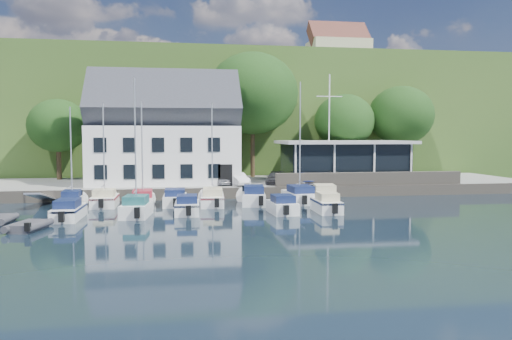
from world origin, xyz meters
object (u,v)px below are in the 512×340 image
object	(u,v)px
flagpole	(329,129)
boat_r1_3	(175,197)
car_dgrey	(275,178)
boat_r2_2	(187,204)
boat_r2_0	(69,209)
boat_r1_0	(71,155)
boat_r1_4	(212,152)
harbor_building	(165,138)
boat_r1_5	(253,195)
boat_r2_3	(282,204)
dinghy_1	(28,225)
car_silver	(219,179)
car_white	(238,179)
club_pavilion	(344,161)
boat_r1_2	(142,155)
boat_r1_7	(324,193)
boat_r2_1	(135,151)
boat_r2_4	(326,202)
car_blue	(303,178)
boat_r1_6	(300,149)
boat_r1_1	(104,153)

from	to	relation	value
flagpole	boat_r1_3	distance (m)	16.46
car_dgrey	boat_r2_2	distance (m)	13.98
car_dgrey	boat_r2_0	world-z (taller)	car_dgrey
boat_r1_0	boat_r1_4	distance (m)	10.99
harbor_building	boat_r1_5	bearing A→B (deg)	-51.58
boat_r1_4	boat_r2_3	xyz separation A→B (m)	(4.73, -4.97, -3.63)
harbor_building	dinghy_1	size ratio (longest dim) A/B	4.95
car_silver	car_dgrey	bearing A→B (deg)	-16.77
harbor_building	boat_r2_0	xyz separation A→B (m)	(-6.08, -14.48, -4.66)
car_white	flagpole	distance (m)	9.89
club_pavilion	dinghy_1	world-z (taller)	club_pavilion
harbor_building	boat_r1_5	size ratio (longest dim) A/B	2.51
harbor_building	boat_r2_3	xyz separation A→B (m)	(8.70, -14.24, -4.66)
flagpole	boat_r2_2	xyz separation A→B (m)	(-13.63, -10.11, -5.50)
boat_r2_2	boat_r1_2	bearing A→B (deg)	130.16
boat_r1_7	boat_r2_3	distance (m)	6.86
car_silver	boat_r2_1	world-z (taller)	boat_r2_1
boat_r1_2	boat_r1_3	world-z (taller)	boat_r1_2
flagpole	boat_r1_0	distance (m)	23.20
boat_r1_0	car_dgrey	bearing A→B (deg)	14.79
boat_r2_0	boat_r2_2	size ratio (longest dim) A/B	1.22
boat_r1_3	boat_r2_4	bearing A→B (deg)	-24.78
car_dgrey	boat_r2_0	bearing A→B (deg)	-126.00
boat_r2_1	car_dgrey	bearing A→B (deg)	49.71
boat_r1_7	boat_r2_1	bearing A→B (deg)	-152.99
car_blue	dinghy_1	bearing A→B (deg)	-148.97
boat_r2_2	boat_r1_6	bearing A→B (deg)	27.94
boat_r1_0	boat_r2_0	distance (m)	6.81
boat_r1_4	dinghy_1	distance (m)	15.17
boat_r1_0	boat_r1_3	world-z (taller)	boat_r1_0
boat_r1_2	boat_r2_0	bearing A→B (deg)	-132.04
club_pavilion	car_silver	distance (m)	13.26
boat_r1_7	boat_r2_3	xyz separation A→B (m)	(-4.61, -5.08, -0.09)
club_pavilion	boat_r1_4	world-z (taller)	boat_r1_4
boat_r1_5	boat_r1_7	world-z (taller)	boat_r1_5
boat_r1_5	car_white	bearing A→B (deg)	102.58
boat_r1_1	dinghy_1	size ratio (longest dim) A/B	2.93
car_white	car_blue	world-z (taller)	car_blue
club_pavilion	car_silver	xyz separation A→B (m)	(-12.98, -2.28, -1.49)
club_pavilion	boat_r2_3	distance (m)	16.76
boat_r1_0	boat_r1_7	distance (m)	20.60
club_pavilion	boat_r1_1	world-z (taller)	boat_r1_1
boat_r2_1	boat_r2_3	size ratio (longest dim) A/B	1.97
dinghy_1	boat_r1_1	bearing A→B (deg)	86.24
dinghy_1	car_blue	bearing A→B (deg)	49.88
car_silver	car_dgrey	distance (m)	5.44
harbor_building	boat_r1_6	bearing A→B (deg)	-38.32
car_dgrey	car_blue	world-z (taller)	car_blue
car_blue	flagpole	distance (m)	5.22
boat_r2_0	boat_r2_3	world-z (taller)	boat_r2_0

